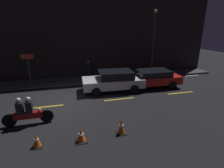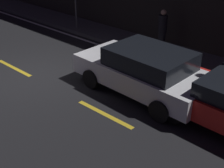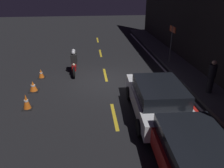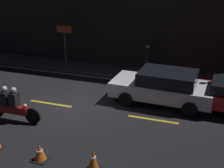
{
  "view_description": "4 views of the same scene",
  "coord_description": "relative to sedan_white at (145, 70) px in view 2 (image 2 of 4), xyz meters",
  "views": [
    {
      "loc": [
        0.44,
        -9.92,
        4.45
      ],
      "look_at": [
        3.06,
        0.21,
        1.0
      ],
      "focal_mm": 28.0,
      "sensor_mm": 36.0,
      "label": 1
    },
    {
      "loc": [
        8.48,
        -5.22,
        4.78
      ],
      "look_at": [
        3.54,
        0.26,
        0.86
      ],
      "focal_mm": 50.0,
      "sensor_mm": 36.0,
      "label": 2
    },
    {
      "loc": [
        10.95,
        -0.93,
        4.86
      ],
      "look_at": [
        1.99,
        0.07,
        0.76
      ],
      "focal_mm": 35.0,
      "sensor_mm": 36.0,
      "label": 3
    },
    {
      "loc": [
        5.52,
        -10.73,
        5.71
      ],
      "look_at": [
        1.82,
        -0.04,
        1.29
      ],
      "focal_mm": 50.0,
      "sensor_mm": 36.0,
      "label": 4
    }
  ],
  "objects": [
    {
      "name": "sedan_white",
      "position": [
        0.0,
        0.0,
        0.0
      ],
      "size": [
        4.38,
        2.17,
        1.45
      ],
      "rotation": [
        0.0,
        0.0,
        3.1
      ],
      "color": "silver",
      "rests_on": "ground"
    },
    {
      "name": "lane_dash_c",
      "position": [
        -4.56,
        -1.71,
        -0.76
      ],
      "size": [
        2.0,
        0.14,
        0.01
      ],
      "color": "gold",
      "rests_on": "ground"
    },
    {
      "name": "lane_dash_d",
      "position": [
        -0.06,
        -1.71,
        -0.76
      ],
      "size": [
        2.0,
        0.14,
        0.01
      ],
      "color": "gold",
      "rests_on": "ground"
    },
    {
      "name": "ground_plane",
      "position": [
        -3.56,
        -1.71,
        -0.77
      ],
      "size": [
        56.0,
        56.0,
        0.0
      ],
      "primitive_type": "plane",
      "color": "black"
    },
    {
      "name": "pedestrian",
      "position": [
        -1.43,
        3.01,
        0.2
      ],
      "size": [
        0.34,
        0.34,
        1.61
      ],
      "color": "black",
      "rests_on": "raised_curb"
    },
    {
      "name": "lane_solid_kerb",
      "position": [
        -3.56,
        2.02,
        -0.76
      ],
      "size": [
        25.2,
        0.14,
        0.01
      ],
      "color": "silver",
      "rests_on": "ground"
    },
    {
      "name": "raised_curb",
      "position": [
        -3.56,
        3.1,
        -0.69
      ],
      "size": [
        28.0,
        1.66,
        0.15
      ],
      "color": "#424244",
      "rests_on": "ground"
    }
  ]
}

